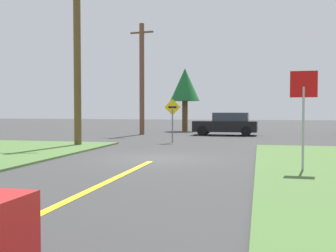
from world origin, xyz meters
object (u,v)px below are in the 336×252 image
object	(u,v)px
direction_sign	(172,116)
oak_tree_left	(185,86)
stop_sign	(304,101)
utility_pole_mid	(77,60)
car_approaching_junction	(227,124)
utility_pole_far	(142,78)

from	to	relation	value
direction_sign	oak_tree_left	world-z (taller)	oak_tree_left
stop_sign	utility_pole_mid	distance (m)	12.37
car_approaching_junction	direction_sign	xyz separation A→B (m)	(-2.42, -7.33, 0.69)
utility_pole_mid	oak_tree_left	world-z (taller)	utility_pole_mid
car_approaching_junction	oak_tree_left	size ratio (longest dim) A/B	0.85
utility_pole_far	stop_sign	bearing A→B (deg)	-60.00
stop_sign	oak_tree_left	world-z (taller)	oak_tree_left
oak_tree_left	utility_pole_mid	bearing A→B (deg)	-99.92
car_approaching_junction	direction_sign	bearing A→B (deg)	73.20
utility_pole_mid	utility_pole_far	distance (m)	10.06
stop_sign	car_approaching_junction	world-z (taller)	stop_sign
car_approaching_junction	direction_sign	size ratio (longest dim) A/B	1.87
utility_pole_far	direction_sign	size ratio (longest dim) A/B	3.36
utility_pole_mid	car_approaching_junction	bearing A→B (deg)	57.81
utility_pole_mid	utility_pole_far	world-z (taller)	utility_pole_mid
stop_sign	utility_pole_far	size ratio (longest dim) A/B	0.36
direction_sign	oak_tree_left	bearing A→B (deg)	96.95
oak_tree_left	utility_pole_far	bearing A→B (deg)	-112.82
car_approaching_junction	utility_pole_far	bearing A→B (deg)	5.62
car_approaching_junction	utility_pole_mid	world-z (taller)	utility_pole_mid
utility_pole_mid	oak_tree_left	size ratio (longest dim) A/B	1.59
car_approaching_junction	utility_pole_mid	xyz separation A→B (m)	(-6.61, -10.50, 3.51)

